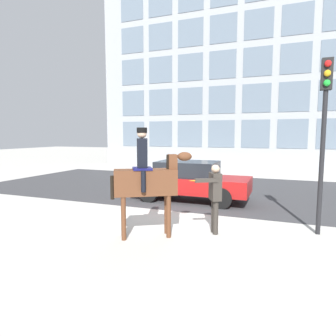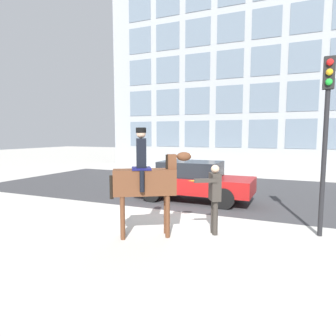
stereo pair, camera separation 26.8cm
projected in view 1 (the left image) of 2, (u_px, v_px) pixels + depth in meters
ground_plane at (172, 216)px, 9.03m from camera, size 80.00×80.00×0.00m
road_surface at (209, 189)px, 13.42m from camera, size 21.07×8.50×0.01m
office_building_facade at (240, 50)px, 20.14m from camera, size 21.07×0.33×16.13m
mounted_horse_lead at (147, 179)px, 7.03m from camera, size 1.75×1.23×2.59m
pedestrian_bystander at (215, 193)px, 7.30m from camera, size 0.73×0.76×1.71m
street_car_near_lane at (189, 180)px, 11.01m from camera, size 4.28×1.78×1.46m
traffic_light at (324, 119)px, 7.04m from camera, size 0.24×0.29×4.19m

